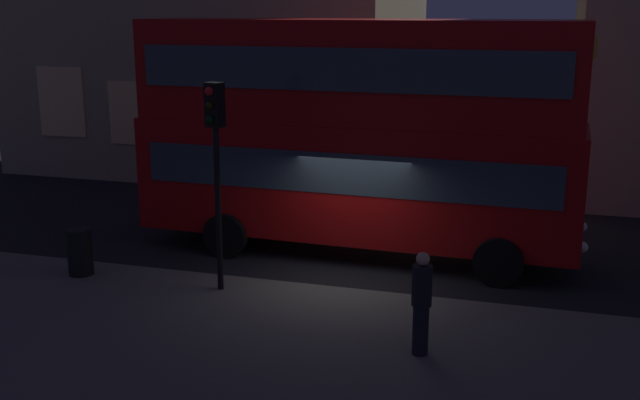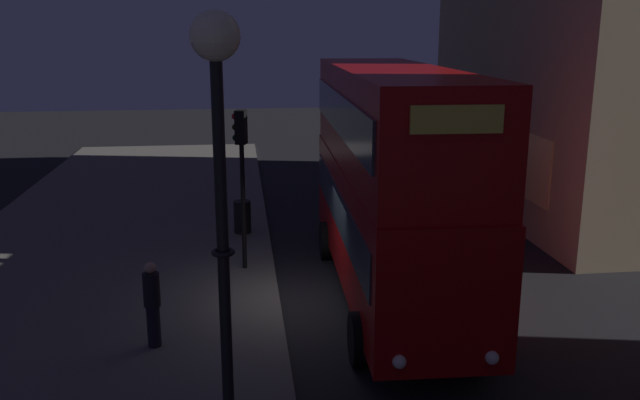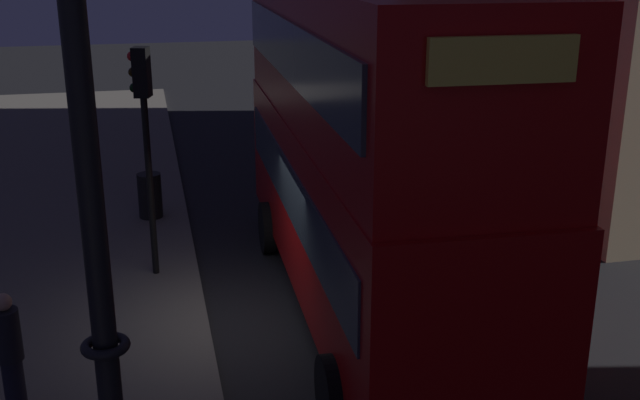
{
  "view_description": "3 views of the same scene",
  "coord_description": "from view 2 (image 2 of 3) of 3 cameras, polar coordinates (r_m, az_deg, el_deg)",
  "views": [
    {
      "loc": [
        3.82,
        -14.63,
        5.63
      ],
      "look_at": [
        -0.78,
        1.0,
        1.52
      ],
      "focal_mm": 42.82,
      "sensor_mm": 36.0,
      "label": 1
    },
    {
      "loc": [
        14.74,
        -1.34,
        6.23
      ],
      "look_at": [
        -0.98,
        0.55,
        2.21
      ],
      "focal_mm": 37.96,
      "sensor_mm": 36.0,
      "label": 2
    },
    {
      "loc": [
        11.27,
        -1.24,
        5.87
      ],
      "look_at": [
        -0.98,
        1.56,
        1.72
      ],
      "focal_mm": 43.1,
      "sensor_mm": 36.0,
      "label": 3
    }
  ],
  "objects": [
    {
      "name": "pedestrian",
      "position": [
        13.75,
        -13.95,
        -8.43
      ],
      "size": [
        0.33,
        0.33,
        1.75
      ],
      "rotation": [
        0.0,
        0.0,
        5.84
      ],
      "color": "black",
      "rests_on": "sidewalk_slab"
    },
    {
      "name": "ground_plane",
      "position": [
        16.06,
        -1.56,
        -8.59
      ],
      "size": [
        80.0,
        80.0,
        0.0
      ],
      "primitive_type": "plane",
      "color": "black"
    },
    {
      "name": "double_decker_bus",
      "position": [
        15.72,
        6.02,
        2.31
      ],
      "size": [
        10.25,
        2.98,
        5.39
      ],
      "rotation": [
        0.0,
        0.0,
        -0.03
      ],
      "color": "#9E0C0C",
      "rests_on": "ground"
    },
    {
      "name": "litter_bin",
      "position": [
        20.91,
        -6.56,
        -1.42
      ],
      "size": [
        0.52,
        0.52,
        1.0
      ],
      "primitive_type": "cylinder",
      "color": "black",
      "rests_on": "sidewalk_slab"
    },
    {
      "name": "traffic_light_near_kerb",
      "position": [
        17.23,
        -6.66,
        3.66
      ],
      "size": [
        0.38,
        0.39,
        4.15
      ],
      "rotation": [
        0.0,
        0.0,
        -0.27
      ],
      "color": "black",
      "rests_on": "sidewalk_slab"
    },
    {
      "name": "street_lamp",
      "position": [
        7.65,
        -8.49,
        3.95
      ],
      "size": [
        0.56,
        0.56,
        6.32
      ],
      "color": "black",
      "rests_on": "sidewalk_slab"
    },
    {
      "name": "sidewalk_slab",
      "position": [
        16.41,
        -19.69,
        -8.73
      ],
      "size": [
        44.0,
        9.11,
        0.12
      ],
      "primitive_type": "cube",
      "color": "#5B564F",
      "rests_on": "ground"
    }
  ]
}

